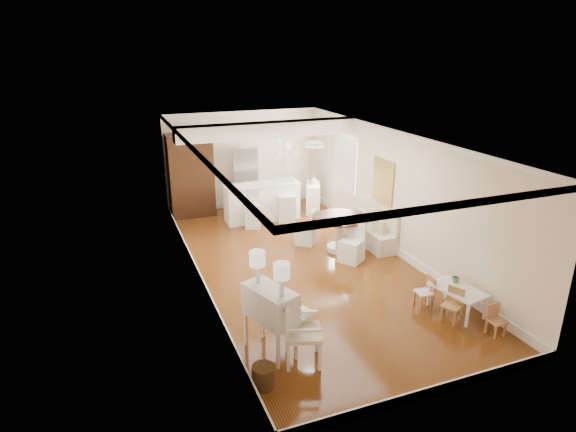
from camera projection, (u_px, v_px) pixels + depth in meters
room at (299, 174)px, 10.13m from camera, size 9.00×9.04×2.82m
secretary_bureau at (270, 321)px, 7.33m from camera, size 1.13×1.14×1.12m
gustavian_armchair at (303, 331)px, 7.13m from camera, size 0.75×0.75×1.03m
wicker_basket at (264, 376)px, 6.71m from camera, size 0.36×0.36×0.33m
kids_table at (457, 300)px, 8.57m from camera, size 0.74×1.04×0.47m
kids_chair_a at (452, 305)px, 8.27m from camera, size 0.40×0.40×0.62m
kids_chair_b at (424, 292)px, 8.74m from camera, size 0.31×0.31×0.59m
kids_chair_c at (497, 320)px, 7.89m from camera, size 0.26×0.26×0.53m
banquette at (372, 225)px, 11.45m from camera, size 0.52×1.60×0.98m
dining_table at (339, 234)px, 11.14m from camera, size 1.44×1.44×0.83m
slip_chair_near at (352, 241)px, 10.55m from camera, size 0.66×0.66×0.98m
slip_chair_far at (306, 227)px, 11.50m from camera, size 0.59×0.59×0.87m
breakfast_counter at (262, 202)px, 13.08m from camera, size 2.05×0.65×1.03m
bar_stool_left at (252, 209)px, 12.52m from camera, size 0.50×0.50×1.01m
bar_stool_right at (286, 200)px, 12.98m from camera, size 0.57×0.57×1.18m
pantry_cabinet at (191, 176)px, 13.24m from camera, size 1.20×0.60×2.30m
fridge at (257, 178)px, 13.94m from camera, size 0.75×0.65×1.80m
sideboard at (313, 198)px, 13.80m from camera, size 0.69×0.94×0.82m
pencil_cup at (455, 280)px, 8.71m from camera, size 0.16×0.16×0.10m
branch_vase at (314, 180)px, 13.66m from camera, size 0.23×0.23×0.20m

